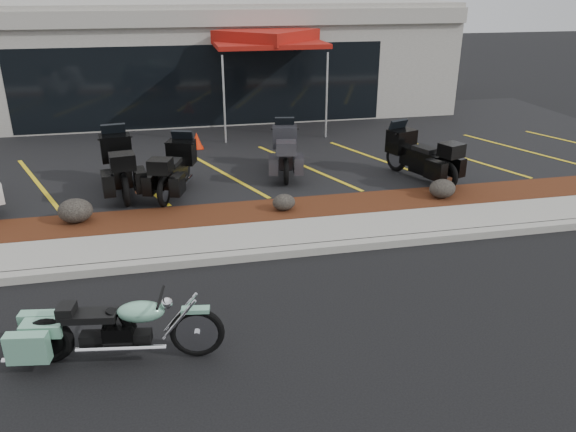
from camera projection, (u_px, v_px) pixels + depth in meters
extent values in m
plane|color=black|center=(256.00, 283.00, 9.33)|extent=(90.00, 90.00, 0.00)
cube|color=gray|center=(248.00, 255.00, 10.12)|extent=(24.00, 0.25, 0.15)
cube|color=gray|center=(243.00, 239.00, 10.75)|extent=(24.00, 1.20, 0.15)
cube|color=black|center=(235.00, 216.00, 11.83)|extent=(24.00, 1.20, 0.16)
cube|color=black|center=(212.00, 148.00, 16.70)|extent=(26.00, 9.60, 0.15)
cube|color=gray|center=(195.00, 56.00, 21.65)|extent=(18.00, 8.00, 4.00)
cube|color=black|center=(204.00, 86.00, 18.25)|extent=(12.00, 0.06, 2.60)
cube|color=gray|center=(200.00, 18.00, 17.41)|extent=(18.00, 0.30, 0.50)
ellipsoid|color=black|center=(75.00, 211.00, 11.23)|extent=(0.68, 0.57, 0.48)
ellipsoid|color=black|center=(284.00, 202.00, 11.85)|extent=(0.49, 0.40, 0.34)
ellipsoid|color=black|center=(442.00, 189.00, 12.52)|extent=(0.60, 0.50, 0.42)
cone|color=red|center=(197.00, 140.00, 16.29)|extent=(0.35, 0.35, 0.47)
cylinder|color=silver|center=(216.00, 99.00, 16.64)|extent=(0.06, 0.06, 2.57)
cylinder|color=silver|center=(321.00, 97.00, 16.83)|extent=(0.06, 0.06, 2.57)
cylinder|color=silver|center=(221.00, 82.00, 19.53)|extent=(0.06, 0.06, 2.57)
cylinder|color=silver|center=(310.00, 81.00, 19.71)|extent=(0.06, 0.06, 2.57)
cube|color=maroon|center=(266.00, 42.00, 17.62)|extent=(3.81, 3.81, 0.13)
cube|color=maroon|center=(266.00, 36.00, 17.54)|extent=(3.44, 3.44, 0.39)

